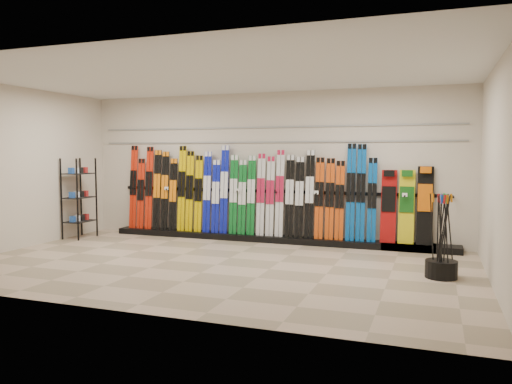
% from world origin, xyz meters
% --- Properties ---
extents(floor, '(8.00, 8.00, 0.00)m').
position_xyz_m(floor, '(0.00, 0.00, 0.00)').
color(floor, gray).
rests_on(floor, ground).
extents(back_wall, '(8.00, 0.00, 8.00)m').
position_xyz_m(back_wall, '(0.00, 2.50, 1.50)').
color(back_wall, beige).
rests_on(back_wall, floor).
extents(left_wall, '(0.00, 5.00, 5.00)m').
position_xyz_m(left_wall, '(-4.00, 0.00, 1.50)').
color(left_wall, beige).
rests_on(left_wall, floor).
extents(right_wall, '(0.00, 5.00, 5.00)m').
position_xyz_m(right_wall, '(4.00, 0.00, 1.50)').
color(right_wall, beige).
rests_on(right_wall, floor).
extents(ceiling, '(8.00, 8.00, 0.00)m').
position_xyz_m(ceiling, '(0.00, 0.00, 3.00)').
color(ceiling, silver).
rests_on(ceiling, back_wall).
extents(ski_rack_base, '(8.00, 0.40, 0.12)m').
position_xyz_m(ski_rack_base, '(0.22, 2.28, 0.06)').
color(ski_rack_base, black).
rests_on(ski_rack_base, floor).
extents(skis, '(5.38, 0.18, 1.84)m').
position_xyz_m(skis, '(-0.47, 2.30, 0.95)').
color(skis, red).
rests_on(skis, ski_rack_base).
extents(snowboards, '(0.92, 0.22, 1.42)m').
position_xyz_m(snowboards, '(2.78, 2.35, 0.80)').
color(snowboards, '#990C0C').
rests_on(snowboards, ski_rack_base).
extents(accessory_rack, '(0.40, 0.60, 1.67)m').
position_xyz_m(accessory_rack, '(-3.75, 1.36, 0.84)').
color(accessory_rack, black).
rests_on(accessory_rack, floor).
extents(pole_bin, '(0.45, 0.45, 0.25)m').
position_xyz_m(pole_bin, '(3.37, 0.33, 0.12)').
color(pole_bin, black).
rests_on(pole_bin, floor).
extents(ski_poles, '(0.36, 0.41, 1.18)m').
position_xyz_m(ski_poles, '(3.36, 0.34, 0.61)').
color(ski_poles, black).
rests_on(ski_poles, pole_bin).
extents(slatwall_rail_0, '(7.60, 0.02, 0.03)m').
position_xyz_m(slatwall_rail_0, '(0.00, 2.48, 2.00)').
color(slatwall_rail_0, gray).
rests_on(slatwall_rail_0, back_wall).
extents(slatwall_rail_1, '(7.60, 0.02, 0.03)m').
position_xyz_m(slatwall_rail_1, '(0.00, 2.48, 2.30)').
color(slatwall_rail_1, gray).
rests_on(slatwall_rail_1, back_wall).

